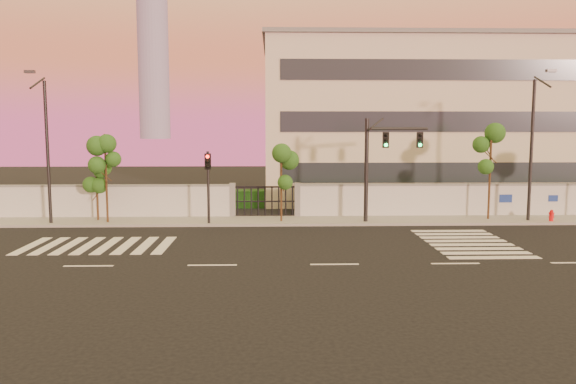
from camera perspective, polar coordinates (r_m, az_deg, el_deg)
name	(u,v)px	position (r m, az deg, el deg)	size (l,w,h in m)	color
ground	(335,264)	(23.25, 4.75, -7.35)	(120.00, 120.00, 0.00)	black
sidewalk	(315,221)	(33.48, 2.78, -2.93)	(60.00, 3.00, 0.15)	gray
perimeter_wall	(315,201)	(34.82, 2.77, -0.91)	(60.00, 0.36, 2.20)	silver
hedge_row	(328,199)	(37.65, 4.06, -0.75)	(41.00, 4.25, 1.80)	black
institutional_building	(418,121)	(45.90, 13.07, 7.08)	(24.40, 12.40, 12.25)	beige
distant_skyscraper	(152,19)	(313.93, -13.62, 16.68)	(16.00, 16.00, 118.00)	gray
road_markings	(293,245)	(26.79, 0.48, -5.45)	(57.00, 7.62, 0.02)	silver
street_tree_b	(97,175)	(34.81, -18.84, 1.60)	(1.45, 1.15, 3.79)	#382314
street_tree_c	(106,158)	(33.78, -18.01, 3.28)	(1.49, 1.19, 5.23)	#382314
street_tree_d	(282,168)	(32.53, -0.65, 2.41)	(1.44, 1.14, 4.39)	#382314
street_tree_e	(491,152)	(35.42, 19.93, 3.85)	(1.57, 1.25, 5.65)	#382314
traffic_signal_main	(380,158)	(32.84, 9.32, 3.46)	(3.79, 1.34, 6.11)	black
traffic_signal_secondary	(208,179)	(32.13, -8.12, 1.34)	(0.33, 0.33, 4.26)	black
streetlight_west	(46,145)	(34.46, -23.37, 4.44)	(0.51, 2.07, 8.59)	black
streetlight_east	(533,143)	(35.55, 23.64, 4.61)	(0.52, 2.10, 8.73)	black
fire_hydrant	(551,217)	(36.27, 25.19, -2.28)	(0.32, 0.31, 0.82)	red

